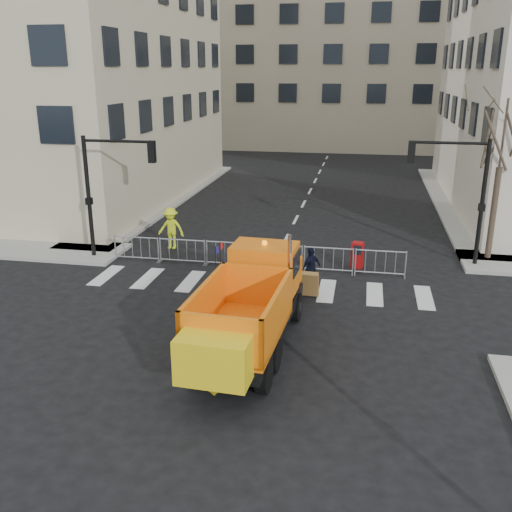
% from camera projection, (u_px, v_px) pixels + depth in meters
% --- Properties ---
extents(ground, '(120.00, 120.00, 0.00)m').
position_uv_depth(ground, '(229.00, 352.00, 17.04)').
color(ground, black).
rests_on(ground, ground).
extents(sidewalk_back, '(64.00, 5.00, 0.15)m').
position_uv_depth(sidewalk_back, '(274.00, 260.00, 24.94)').
color(sidewalk_back, gray).
rests_on(sidewalk_back, ground).
extents(building_far, '(30.00, 18.00, 24.00)m').
position_uv_depth(building_far, '(339.00, 31.00, 61.80)').
color(building_far, tan).
rests_on(building_far, ground).
extents(traffic_light_left, '(0.18, 0.18, 5.40)m').
position_uv_depth(traffic_light_left, '(89.00, 199.00, 24.63)').
color(traffic_light_left, black).
rests_on(traffic_light_left, ground).
extents(traffic_light_right, '(0.18, 0.18, 5.40)m').
position_uv_depth(traffic_light_right, '(482.00, 205.00, 23.53)').
color(traffic_light_right, black).
rests_on(traffic_light_right, ground).
extents(crowd_barriers, '(12.60, 0.60, 1.10)m').
position_uv_depth(crowd_barriers, '(254.00, 255.00, 24.09)').
color(crowd_barriers, '#9EA0A5').
rests_on(crowd_barriers, ground).
extents(street_tree, '(3.00, 3.00, 7.50)m').
position_uv_depth(street_tree, '(498.00, 176.00, 24.01)').
color(street_tree, '#382B21').
rests_on(street_tree, ground).
extents(plow_truck, '(2.93, 8.74, 3.35)m').
position_uv_depth(plow_truck, '(250.00, 305.00, 16.61)').
color(plow_truck, black).
rests_on(plow_truck, ground).
extents(cop_a, '(0.70, 0.53, 1.74)m').
position_uv_depth(cop_a, '(249.00, 262.00, 22.21)').
color(cop_a, black).
rests_on(cop_a, ground).
extents(cop_b, '(1.10, 0.94, 1.97)m').
position_uv_depth(cop_b, '(243.00, 279.00, 20.11)').
color(cop_b, black).
rests_on(cop_b, ground).
extents(cop_c, '(0.89, 0.98, 1.60)m').
position_uv_depth(cop_c, '(311.00, 268.00, 21.83)').
color(cop_c, black).
rests_on(cop_c, ground).
extents(worker, '(1.29, 0.81, 1.92)m').
position_uv_depth(worker, '(171.00, 228.00, 26.08)').
color(worker, '#CDDF1A').
rests_on(worker, sidewalk_back).
extents(newspaper_box, '(0.54, 0.50, 1.10)m').
position_uv_depth(newspaper_box, '(357.00, 255.00, 23.63)').
color(newspaper_box, '#990B0D').
rests_on(newspaper_box, sidewalk_back).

